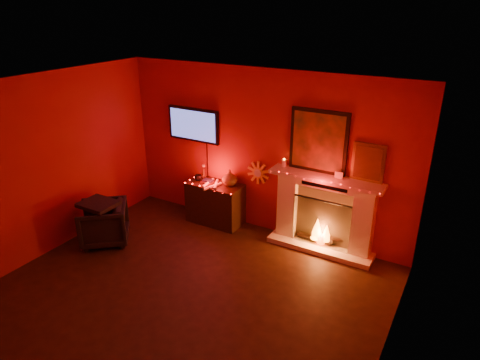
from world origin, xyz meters
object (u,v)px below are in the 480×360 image
object	(u,v)px
armchair	(104,223)
tv	(194,125)
sunburst_clock	(258,173)
console_table	(216,201)
fireplace	(324,206)

from	to	relation	value
armchair	tv	bearing A→B (deg)	118.17
sunburst_clock	console_table	xyz separation A→B (m)	(-0.71, -0.22, -0.60)
tv	armchair	bearing A→B (deg)	-111.57
sunburst_clock	tv	bearing A→B (deg)	-178.76
fireplace	sunburst_clock	world-z (taller)	fireplace
tv	console_table	bearing A→B (deg)	-19.21
fireplace	sunburst_clock	xyz separation A→B (m)	(-1.19, 0.09, 0.28)
tv	fireplace	bearing A→B (deg)	-1.50
fireplace	console_table	world-z (taller)	fireplace
console_table	armchair	size ratio (longest dim) A/B	1.38
tv	sunburst_clock	world-z (taller)	tv
fireplace	sunburst_clock	size ratio (longest dim) A/B	5.45
sunburst_clock	fireplace	bearing A→B (deg)	-4.37
sunburst_clock	armchair	distance (m)	2.62
fireplace	sunburst_clock	distance (m)	1.23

